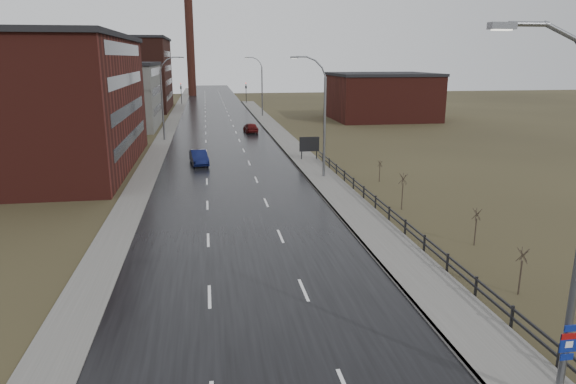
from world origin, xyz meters
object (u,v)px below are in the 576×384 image
object	(u,v)px
car_far	(251,128)
car_near	(199,158)
streetlight_main	(573,236)
billboard	(309,145)

from	to	relation	value
car_far	car_near	bearing A→B (deg)	67.10
streetlight_main	billboard	distance (m)	42.85
billboard	car_near	bearing A→B (deg)	-177.46
streetlight_main	billboard	bearing A→B (deg)	89.16
billboard	car_far	size ratio (longest dim) A/B	0.59
streetlight_main	car_far	bearing A→B (deg)	93.41
car_near	billboard	bearing A→B (deg)	-4.93
billboard	car_far	xyz separation A→B (m)	(-4.55, 23.03, -1.01)
billboard	streetlight_main	bearing A→B (deg)	-90.84
streetlight_main	car_far	size ratio (longest dim) A/B	2.65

